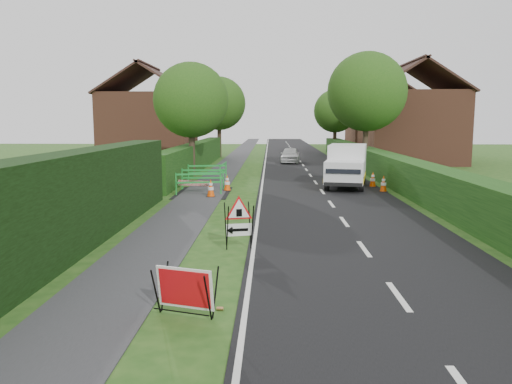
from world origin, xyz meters
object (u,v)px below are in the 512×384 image
object	(u,v)px
triangle_sign	(237,219)
hatchback_car	(290,155)
red_rect_sign	(185,289)
works_van	(347,165)

from	to	relation	value
triangle_sign	hatchback_car	size ratio (longest dim) A/B	0.33
red_rect_sign	hatchback_car	distance (m)	31.44
works_van	red_rect_sign	bearing A→B (deg)	-95.13
red_rect_sign	triangle_sign	xyz separation A→B (m)	(0.59, 4.44, 0.33)
triangle_sign	hatchback_car	bearing A→B (deg)	70.47
triangle_sign	works_van	xyz separation A→B (m)	(4.63, 12.46, 0.29)
red_rect_sign	works_van	xyz separation A→B (m)	(5.23, 16.90, 0.62)
red_rect_sign	works_van	bearing A→B (deg)	90.17
works_van	hatchback_car	distance (m)	14.58
triangle_sign	hatchback_car	xyz separation A→B (m)	(2.38, 26.86, -0.21)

